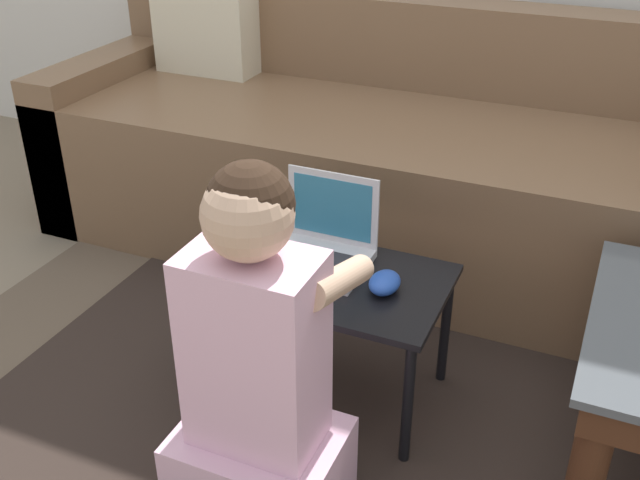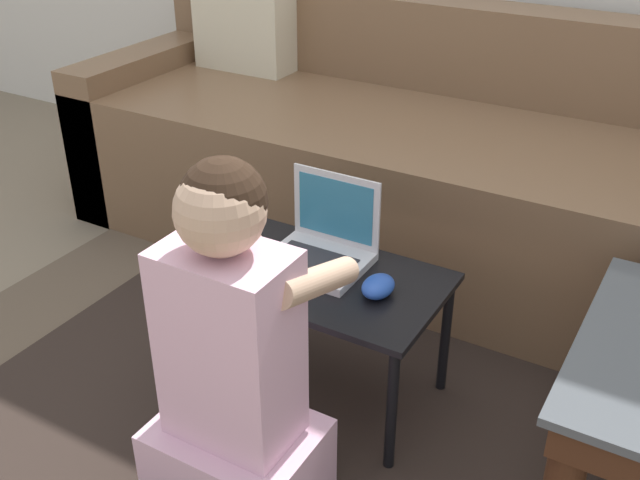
{
  "view_description": "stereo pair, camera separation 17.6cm",
  "coord_description": "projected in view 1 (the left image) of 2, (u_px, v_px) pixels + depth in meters",
  "views": [
    {
      "loc": [
        0.65,
        -1.21,
        1.26
      ],
      "look_at": [
        0.03,
        0.2,
        0.4
      ],
      "focal_mm": 42.0,
      "sensor_mm": 36.0,
      "label": 1
    },
    {
      "loc": [
        0.8,
        -1.13,
        1.26
      ],
      "look_at": [
        0.03,
        0.2,
        0.4
      ],
      "focal_mm": 42.0,
      "sensor_mm": 36.0,
      "label": 2
    }
  ],
  "objects": [
    {
      "name": "ground_plane",
      "position": [
        275.0,
        421.0,
        1.81
      ],
      "size": [
        16.0,
        16.0,
        0.0
      ],
      "primitive_type": "plane",
      "color": "#7F705B"
    },
    {
      "name": "area_rug",
      "position": [
        290.0,
        438.0,
        1.75
      ],
      "size": [
        2.15,
        1.81,
        0.01
      ],
      "color": "brown",
      "rests_on": "ground_plane"
    },
    {
      "name": "couch",
      "position": [
        368.0,
        160.0,
        2.48
      ],
      "size": [
        2.13,
        0.82,
        0.83
      ],
      "color": "brown",
      "rests_on": "ground_plane"
    },
    {
      "name": "laptop_desk",
      "position": [
        323.0,
        289.0,
        1.76
      ],
      "size": [
        0.58,
        0.35,
        0.34
      ],
      "color": "black",
      "rests_on": "ground_plane"
    },
    {
      "name": "laptop",
      "position": [
        321.0,
        248.0,
        1.78
      ],
      "size": [
        0.23,
        0.19,
        0.2
      ],
      "color": "silver",
      "rests_on": "laptop_desk"
    },
    {
      "name": "computer_mouse",
      "position": [
        385.0,
        283.0,
        1.67
      ],
      "size": [
        0.07,
        0.09,
        0.04
      ],
      "color": "#234CB2",
      "rests_on": "laptop_desk"
    },
    {
      "name": "person_seated",
      "position": [
        258.0,
        375.0,
        1.42
      ],
      "size": [
        0.33,
        0.38,
        0.78
      ],
      "color": "#E5B2CC",
      "rests_on": "ground_plane"
    }
  ]
}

